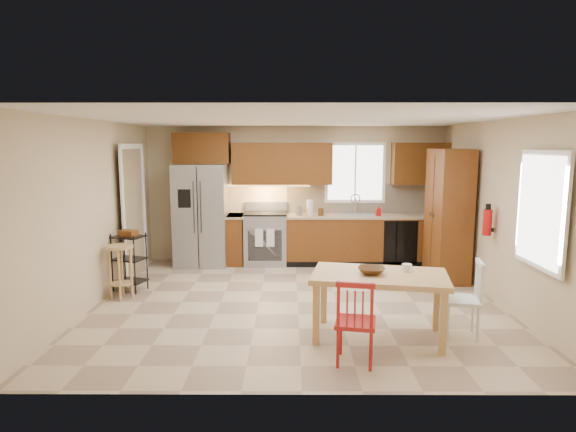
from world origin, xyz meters
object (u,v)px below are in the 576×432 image
(range_stove, at_px, (266,239))
(table_jar, at_px, (407,270))
(bar_stool, at_px, (121,272))
(utility_cart, at_px, (130,262))
(dining_table, at_px, (379,306))
(soap_bottle, at_px, (379,211))
(chair_white, at_px, (462,299))
(chair_red, at_px, (356,321))
(table_bowl, at_px, (371,274))
(pantry, at_px, (448,215))
(fire_extinguisher, at_px, (487,222))
(refrigerator, at_px, (202,215))

(range_stove, relative_size, table_jar, 7.62)
(bar_stool, distance_m, utility_cart, 0.38)
(bar_stool, bearing_deg, table_jar, -22.51)
(dining_table, xyz_separation_m, bar_stool, (-3.40, 1.37, 0.02))
(utility_cart, bearing_deg, bar_stool, -71.71)
(dining_table, bearing_deg, range_stove, 124.11)
(soap_bottle, distance_m, chair_white, 3.33)
(chair_red, height_order, table_bowl, chair_red)
(chair_white, xyz_separation_m, table_bowl, (-1.04, -0.05, 0.30))
(pantry, distance_m, chair_white, 2.51)
(soap_bottle, distance_m, chair_red, 4.11)
(soap_bottle, height_order, pantry, pantry)
(range_stove, distance_m, dining_table, 3.70)
(bar_stool, xyz_separation_m, utility_cart, (0.00, 0.38, 0.05))
(range_stove, height_order, table_jar, range_stove)
(chair_red, distance_m, utility_cart, 3.88)
(chair_red, distance_m, table_bowl, 0.76)
(pantry, bearing_deg, table_bowl, -123.96)
(dining_table, relative_size, table_bowl, 4.94)
(range_stove, relative_size, bar_stool, 1.20)
(pantry, bearing_deg, soap_bottle, 136.55)
(soap_bottle, bearing_deg, fire_extinguisher, -59.47)
(refrigerator, distance_m, utility_cart, 1.84)
(pantry, distance_m, table_bowl, 2.93)
(chair_white, height_order, table_bowl, chair_white)
(chair_white, bearing_deg, table_jar, 97.16)
(table_bowl, bearing_deg, bar_stool, 157.41)
(table_jar, relative_size, utility_cart, 0.14)
(soap_bottle, height_order, chair_red, soap_bottle)
(table_jar, xyz_separation_m, bar_stool, (-3.72, 1.28, -0.38))
(fire_extinguisher, bearing_deg, refrigerator, 155.48)
(chair_red, xyz_separation_m, table_bowl, (0.26, 0.65, 0.30))
(chair_white, xyz_separation_m, table_jar, (-0.62, 0.04, 0.33))
(refrigerator, bearing_deg, range_stove, 2.99)
(dining_table, bearing_deg, chair_red, -107.22)
(fire_extinguisher, relative_size, chair_red, 0.41)
(table_jar, bearing_deg, bar_stool, 161.00)
(pantry, distance_m, utility_cart, 5.01)
(range_stove, relative_size, soap_bottle, 4.82)
(chair_white, xyz_separation_m, bar_stool, (-4.35, 1.32, -0.05))
(range_stove, height_order, table_bowl, range_stove)
(dining_table, bearing_deg, table_bowl, -168.92)
(refrigerator, xyz_separation_m, pantry, (4.13, -0.93, 0.14))
(utility_cart, bearing_deg, soap_bottle, 39.77)
(soap_bottle, bearing_deg, table_bowl, -101.54)
(soap_bottle, bearing_deg, refrigerator, 179.55)
(pantry, xyz_separation_m, table_jar, (-1.21, -2.32, -0.29))
(pantry, xyz_separation_m, dining_table, (-1.53, -2.42, -0.69))
(chair_red, bearing_deg, pantry, 69.51)
(chair_red, distance_m, bar_stool, 3.66)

